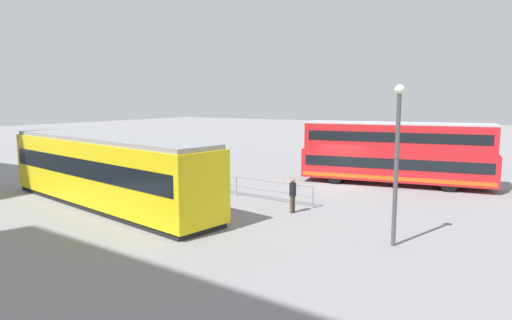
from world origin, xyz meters
name	(u,v)px	position (x,y,z in m)	size (l,w,h in m)	color
ground_plane	(338,186)	(0.00, 0.00, 0.00)	(160.00, 160.00, 0.00)	gray
double_decker_bus	(395,153)	(-2.92, -2.15, 2.00)	(11.73, 4.33, 3.92)	red
tram_yellow	(106,170)	(8.06, 11.10, 1.82)	(15.18, 5.28, 3.51)	yellow
pedestrian_near_railing	(210,176)	(5.70, 5.59, 0.91)	(0.40, 0.40, 1.59)	black
pedestrian_crossing	(293,193)	(-0.59, 7.46, 0.95)	(0.32, 0.36, 1.65)	#4C3F2D
pedestrian_railing	(236,182)	(3.78, 5.72, 0.75)	(9.69, 0.88, 1.08)	gray
info_sign	(179,159)	(8.37, 5.24, 1.69)	(1.17, 0.21, 2.43)	slate
street_lamp	(397,152)	(-5.92, 9.83, 3.48)	(0.36, 0.36, 5.85)	#4C4C51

